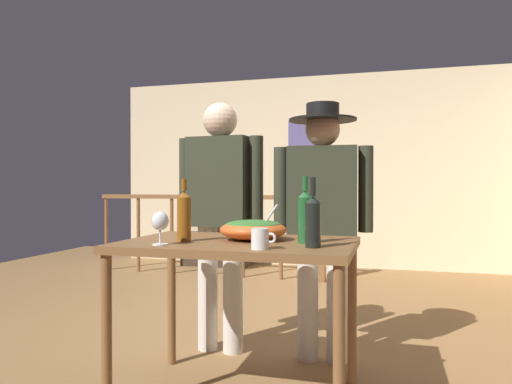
{
  "coord_description": "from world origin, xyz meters",
  "views": [
    {
      "loc": [
        1.09,
        -3.23,
        1.08
      ],
      "look_at": [
        0.35,
        -0.62,
        1.05
      ],
      "focal_mm": 33.44,
      "sensor_mm": 36.0,
      "label": 1
    }
  ],
  "objects_px": {
    "stair_railing": "(241,224)",
    "person_standing_right": "(323,208)",
    "wine_glass": "(160,222)",
    "person_standing_left": "(220,204)",
    "wine_bottle_green": "(305,216)",
    "flat_screen_tv": "(216,214)",
    "framed_picture": "(307,139)",
    "wine_bottle_amber": "(184,215)",
    "serving_table": "(239,259)",
    "salad_bowl": "(253,229)",
    "tv_console": "(217,249)",
    "wine_bottle_dark": "(313,220)",
    "mug_white": "(260,239)"
  },
  "relations": [
    {
      "from": "framed_picture",
      "to": "tv_console",
      "type": "bearing_deg",
      "value": -166.41
    },
    {
      "from": "salad_bowl",
      "to": "person_standing_right",
      "type": "distance_m",
      "value": 0.65
    },
    {
      "from": "wine_bottle_amber",
      "to": "flat_screen_tv",
      "type": "bearing_deg",
      "value": 108.39
    },
    {
      "from": "stair_railing",
      "to": "wine_bottle_amber",
      "type": "xyz_separation_m",
      "value": [
        0.71,
        -3.18,
        0.31
      ]
    },
    {
      "from": "stair_railing",
      "to": "person_standing_right",
      "type": "bearing_deg",
      "value": -61.86
    },
    {
      "from": "tv_console",
      "to": "salad_bowl",
      "type": "bearing_deg",
      "value": -66.85
    },
    {
      "from": "framed_picture",
      "to": "wine_bottle_dark",
      "type": "bearing_deg",
      "value": -80.0
    },
    {
      "from": "wine_bottle_green",
      "to": "flat_screen_tv",
      "type": "bearing_deg",
      "value": 116.48
    },
    {
      "from": "tv_console",
      "to": "flat_screen_tv",
      "type": "relative_size",
      "value": 1.41
    },
    {
      "from": "stair_railing",
      "to": "wine_glass",
      "type": "distance_m",
      "value": 3.43
    },
    {
      "from": "wine_bottle_green",
      "to": "person_standing_left",
      "type": "distance_m",
      "value": 0.94
    },
    {
      "from": "tv_console",
      "to": "serving_table",
      "type": "distance_m",
      "value": 4.15
    },
    {
      "from": "tv_console",
      "to": "person_standing_right",
      "type": "xyz_separation_m",
      "value": [
        1.88,
        -3.18,
        0.73
      ]
    },
    {
      "from": "serving_table",
      "to": "person_standing_left",
      "type": "height_order",
      "value": "person_standing_left"
    },
    {
      "from": "salad_bowl",
      "to": "person_standing_right",
      "type": "relative_size",
      "value": 0.22
    },
    {
      "from": "salad_bowl",
      "to": "wine_bottle_green",
      "type": "distance_m",
      "value": 0.3
    },
    {
      "from": "serving_table",
      "to": "salad_bowl",
      "type": "xyz_separation_m",
      "value": [
        0.06,
        0.06,
        0.15
      ]
    },
    {
      "from": "flat_screen_tv",
      "to": "wine_bottle_green",
      "type": "height_order",
      "value": "wine_bottle_green"
    },
    {
      "from": "framed_picture",
      "to": "wine_bottle_dark",
      "type": "relative_size",
      "value": 1.61
    },
    {
      "from": "mug_white",
      "to": "framed_picture",
      "type": "bearing_deg",
      "value": 97.0
    },
    {
      "from": "wine_glass",
      "to": "person_standing_left",
      "type": "relative_size",
      "value": 0.1
    },
    {
      "from": "flat_screen_tv",
      "to": "wine_glass",
      "type": "xyz_separation_m",
      "value": [
        1.24,
        -4.05,
        0.2
      ]
    },
    {
      "from": "stair_railing",
      "to": "mug_white",
      "type": "height_order",
      "value": "stair_railing"
    },
    {
      "from": "framed_picture",
      "to": "person_standing_left",
      "type": "bearing_deg",
      "value": -89.78
    },
    {
      "from": "wine_bottle_green",
      "to": "person_standing_left",
      "type": "xyz_separation_m",
      "value": [
        -0.68,
        0.65,
        0.03
      ]
    },
    {
      "from": "flat_screen_tv",
      "to": "wine_bottle_amber",
      "type": "xyz_separation_m",
      "value": [
        1.29,
        -3.88,
        0.22
      ]
    },
    {
      "from": "stair_railing",
      "to": "tv_console",
      "type": "distance_m",
      "value": 1.01
    },
    {
      "from": "wine_bottle_amber",
      "to": "person_standing_right",
      "type": "height_order",
      "value": "person_standing_right"
    },
    {
      "from": "wine_bottle_dark",
      "to": "person_standing_left",
      "type": "relative_size",
      "value": 0.2
    },
    {
      "from": "framed_picture",
      "to": "wine_bottle_amber",
      "type": "distance_m",
      "value": 4.27
    },
    {
      "from": "serving_table",
      "to": "wine_bottle_dark",
      "type": "distance_m",
      "value": 0.48
    },
    {
      "from": "wine_bottle_amber",
      "to": "person_standing_right",
      "type": "relative_size",
      "value": 0.2
    },
    {
      "from": "person_standing_right",
      "to": "wine_glass",
      "type": "bearing_deg",
      "value": 50.98
    },
    {
      "from": "flat_screen_tv",
      "to": "mug_white",
      "type": "distance_m",
      "value": 4.42
    },
    {
      "from": "wine_bottle_amber",
      "to": "mug_white",
      "type": "xyz_separation_m",
      "value": [
        0.45,
        -0.19,
        -0.09
      ]
    },
    {
      "from": "stair_railing",
      "to": "person_standing_left",
      "type": "distance_m",
      "value": 2.55
    },
    {
      "from": "wine_bottle_dark",
      "to": "framed_picture",
      "type": "bearing_deg",
      "value": 100.0
    },
    {
      "from": "stair_railing",
      "to": "wine_bottle_amber",
      "type": "relative_size",
      "value": 9.13
    },
    {
      "from": "serving_table",
      "to": "person_standing_right",
      "type": "relative_size",
      "value": 0.73
    },
    {
      "from": "framed_picture",
      "to": "salad_bowl",
      "type": "relative_size",
      "value": 1.48
    },
    {
      "from": "person_standing_right",
      "to": "serving_table",
      "type": "bearing_deg",
      "value": 58.73
    },
    {
      "from": "flat_screen_tv",
      "to": "salad_bowl",
      "type": "xyz_separation_m",
      "value": [
        1.61,
        -3.73,
        0.15
      ]
    },
    {
      "from": "framed_picture",
      "to": "wine_glass",
      "type": "relative_size",
      "value": 3.24
    },
    {
      "from": "stair_railing",
      "to": "wine_glass",
      "type": "bearing_deg",
      "value": -78.71
    },
    {
      "from": "serving_table",
      "to": "wine_glass",
      "type": "height_order",
      "value": "wine_glass"
    },
    {
      "from": "tv_console",
      "to": "flat_screen_tv",
      "type": "distance_m",
      "value": 0.49
    },
    {
      "from": "person_standing_left",
      "to": "person_standing_right",
      "type": "relative_size",
      "value": 1.02
    },
    {
      "from": "wine_glass",
      "to": "person_standing_right",
      "type": "xyz_separation_m",
      "value": [
        0.64,
        0.9,
        0.03
      ]
    },
    {
      "from": "stair_railing",
      "to": "wine_bottle_green",
      "type": "height_order",
      "value": "wine_bottle_green"
    },
    {
      "from": "salad_bowl",
      "to": "wine_bottle_amber",
      "type": "height_order",
      "value": "wine_bottle_amber"
    }
  ]
}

